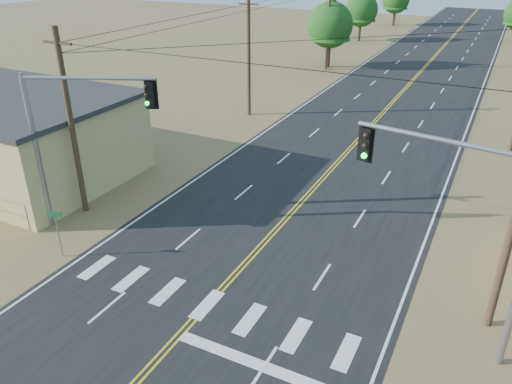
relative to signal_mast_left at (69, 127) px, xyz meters
The scene contains 9 objects.
road 22.09m from the signal_mast_left, 64.19° to the left, with size 15.00×200.00×0.02m, color black.
utility_pole_left_near 1.77m from the signal_mast_left, 133.05° to the left, with size 1.80×0.30×10.00m.
utility_pole_left_mid 21.30m from the signal_mast_left, 93.19° to the left, with size 1.80×0.30×10.00m.
utility_pole_left_far 41.29m from the signal_mast_left, 91.64° to the left, with size 1.80×0.30×10.00m.
signal_mast_left is the anchor object (origin of this frame).
signal_mast_right 18.55m from the signal_mast_left, ahead, with size 6.27×1.27×7.97m.
street_sign 4.86m from the signal_mast_left, 66.69° to the right, with size 0.71×0.19×2.44m.
tree_left_near 42.71m from the signal_mast_left, 91.90° to the left, with size 5.40×5.40×9.00m.
tree_left_mid 62.88m from the signal_mast_left, 93.07° to the left, with size 5.00×5.00×8.34m.
Camera 1 is at (9.23, -5.80, 13.41)m, focal length 35.00 mm.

